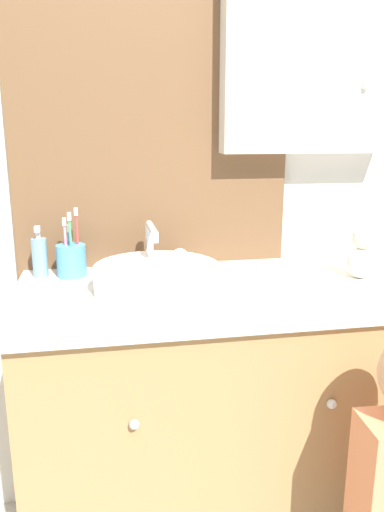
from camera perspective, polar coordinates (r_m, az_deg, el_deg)
name	(u,v)px	position (r m, az deg, el deg)	size (l,w,h in m)	color
wall_back	(199,126)	(1.62, 0.83, 14.66)	(3.20, 0.18, 2.50)	silver
vanity_counter	(211,420)	(1.57, 2.22, -18.20)	(1.08, 0.56, 0.85)	#A37A4C
sink_basin	(157,276)	(1.35, -3.97, -2.29)	(0.34, 0.39, 0.16)	white
toothbrush_holder	(71,259)	(1.51, -13.62, -0.34)	(0.09, 0.09, 0.20)	#4C93C6
soap_dispenser	(40,257)	(1.52, -17.01, -0.06)	(0.04, 0.04, 0.15)	#6B93B2
teddy_bear	(362,254)	(1.52, 18.87, 0.24)	(0.08, 0.07, 0.15)	beige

